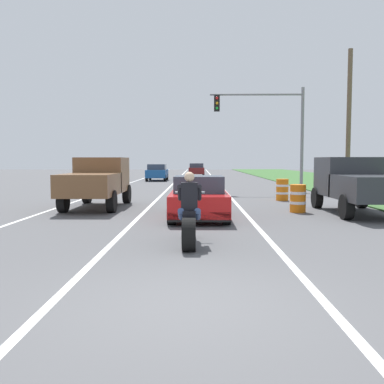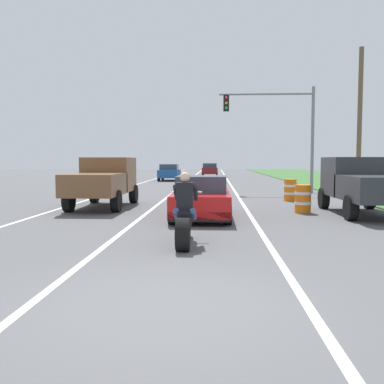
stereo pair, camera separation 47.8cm
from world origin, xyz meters
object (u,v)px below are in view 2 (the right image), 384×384
object	(u,v)px
sports_car_red	(202,198)
construction_barrel_mid	(290,190)
distant_car_far_ahead	(169,172)
pickup_truck_right_shoulder_dark_grey	(362,182)
traffic_light_mast_near	(282,122)
construction_barrel_nearest	(303,199)
distant_car_further_ahead	(210,170)
motorcycle_with_rider	(185,219)
pickup_truck_left_lane_brown	(104,179)

from	to	relation	value
sports_car_red	construction_barrel_mid	bearing A→B (deg)	56.97
sports_car_red	distant_car_far_ahead	world-z (taller)	distant_car_far_ahead
pickup_truck_right_shoulder_dark_grey	construction_barrel_mid	world-z (taller)	pickup_truck_right_shoulder_dark_grey
traffic_light_mast_near	distant_car_far_ahead	world-z (taller)	traffic_light_mast_near
sports_car_red	construction_barrel_mid	size ratio (longest dim) A/B	4.30
construction_barrel_nearest	distant_car_further_ahead	xyz separation A→B (m)	(-3.70, 34.46, 0.27)
distant_car_further_ahead	construction_barrel_nearest	bearing A→B (deg)	-83.86
motorcycle_with_rider	sports_car_red	bearing A→B (deg)	87.25
motorcycle_with_rider	distant_car_far_ahead	size ratio (longest dim) A/B	0.55
sports_car_red	pickup_truck_left_lane_brown	bearing A→B (deg)	143.76
pickup_truck_right_shoulder_dark_grey	distant_car_further_ahead	bearing A→B (deg)	99.25
motorcycle_with_rider	distant_car_further_ahead	distance (m)	40.55
construction_barrel_mid	motorcycle_with_rider	bearing A→B (deg)	-111.19
traffic_light_mast_near	distant_car_further_ahead	distance (m)	25.59
pickup_truck_right_shoulder_dark_grey	distant_car_far_ahead	xyz separation A→B (m)	(-9.21, 23.99, -0.33)
motorcycle_with_rider	construction_barrel_nearest	world-z (taller)	motorcycle_with_rider
pickup_truck_left_lane_brown	pickup_truck_right_shoulder_dark_grey	size ratio (longest dim) A/B	1.00
sports_car_red	motorcycle_with_rider	bearing A→B (deg)	-92.75
construction_barrel_nearest	distant_car_further_ahead	size ratio (longest dim) A/B	0.25
distant_car_further_ahead	sports_car_red	bearing A→B (deg)	-89.77
distant_car_far_ahead	motorcycle_with_rider	bearing A→B (deg)	-83.34
pickup_truck_left_lane_brown	construction_barrel_mid	xyz separation A→B (m)	(7.88, 3.06, -0.60)
traffic_light_mast_near	construction_barrel_nearest	bearing A→B (deg)	-94.16
pickup_truck_left_lane_brown	sports_car_red	bearing A→B (deg)	-36.24
pickup_truck_right_shoulder_dark_grey	construction_barrel_nearest	bearing A→B (deg)	171.24
pickup_truck_left_lane_brown	construction_barrel_mid	size ratio (longest dim) A/B	4.80
sports_car_red	distant_car_far_ahead	distance (m)	25.43
pickup_truck_left_lane_brown	construction_barrel_mid	bearing A→B (deg)	21.26
distant_car_further_ahead	distant_car_far_ahead	bearing A→B (deg)	-108.29
construction_barrel_nearest	construction_barrel_mid	distance (m)	4.54
traffic_light_mast_near	construction_barrel_nearest	world-z (taller)	traffic_light_mast_near
pickup_truck_left_lane_brown	construction_barrel_nearest	distance (m)	7.71
motorcycle_with_rider	sports_car_red	distance (m)	4.63
pickup_truck_right_shoulder_dark_grey	distant_car_far_ahead	bearing A→B (deg)	111.01
pickup_truck_left_lane_brown	construction_barrel_mid	world-z (taller)	pickup_truck_left_lane_brown
pickup_truck_right_shoulder_dark_grey	construction_barrel_nearest	size ratio (longest dim) A/B	4.80
motorcycle_with_rider	traffic_light_mast_near	distance (m)	16.54
construction_barrel_mid	pickup_truck_left_lane_brown	bearing A→B (deg)	-158.74
pickup_truck_right_shoulder_dark_grey	distant_car_far_ahead	world-z (taller)	pickup_truck_right_shoulder_dark_grey
traffic_light_mast_near	construction_barrel_nearest	size ratio (longest dim) A/B	6.00
construction_barrel_nearest	distant_car_far_ahead	xyz separation A→B (m)	(-7.26, 23.69, 0.27)
traffic_light_mast_near	construction_barrel_mid	world-z (taller)	traffic_light_mast_near
traffic_light_mast_near	pickup_truck_left_lane_brown	bearing A→B (deg)	-135.84
construction_barrel_nearest	distant_car_far_ahead	bearing A→B (deg)	107.04
motorcycle_with_rider	sports_car_red	size ratio (longest dim) A/B	0.51
pickup_truck_left_lane_brown	traffic_light_mast_near	world-z (taller)	traffic_light_mast_near
distant_car_far_ahead	pickup_truck_right_shoulder_dark_grey	bearing A→B (deg)	-68.99
motorcycle_with_rider	construction_barrel_mid	distance (m)	11.38
construction_barrel_mid	distant_car_further_ahead	size ratio (longest dim) A/B	0.25
traffic_light_mast_near	construction_barrel_mid	distance (m)	6.08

